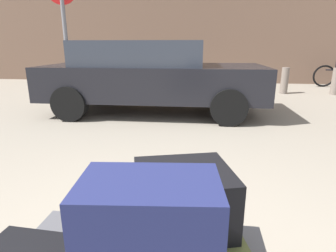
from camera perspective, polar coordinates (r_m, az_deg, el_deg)
suitcase_olive_center at (r=1.39m, az=2.98°, el=-23.10°), size 0.58×0.58×0.21m
duffel_bag_black_topmost_pile at (r=1.25m, az=3.14°, el=-14.60°), size 0.49×0.46×0.27m
parked_car at (r=5.66m, az=-3.55°, el=10.43°), size 4.34×2.00×1.42m
bollard_kerb_near at (r=8.67m, az=22.94°, el=8.62°), size 0.21×0.21×0.74m
bollard_kerb_mid at (r=9.13m, az=31.30°, el=7.87°), size 0.21×0.21×0.74m
no_parking_sign at (r=5.33m, az=-20.45°, el=17.47°), size 0.49×0.16×2.49m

